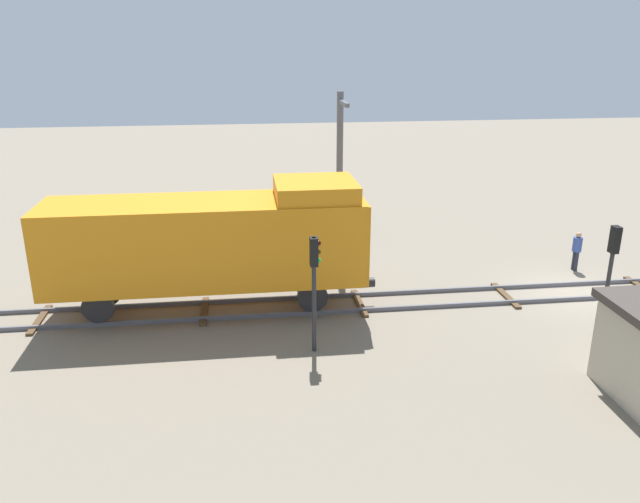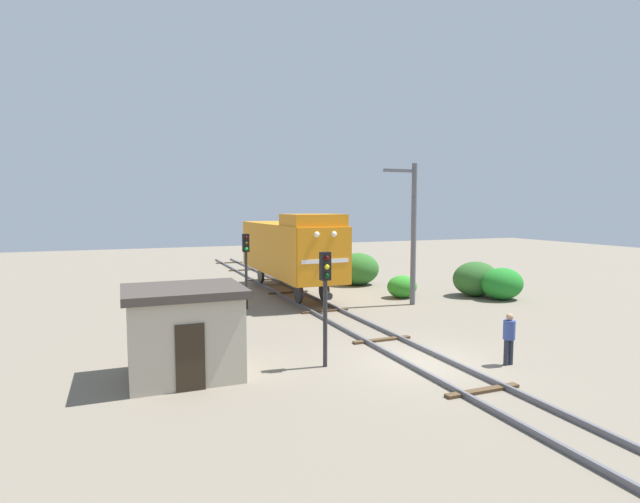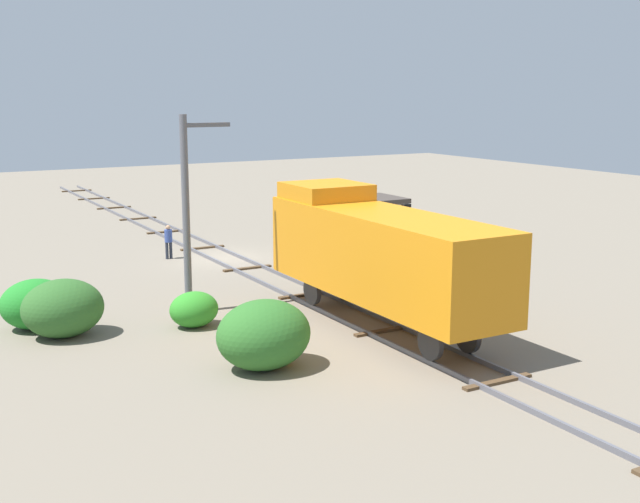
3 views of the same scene
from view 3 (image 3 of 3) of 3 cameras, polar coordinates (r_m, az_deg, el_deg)
name	(u,v)px [view 3 (image 3 of 3)]	position (r m, az deg, el deg)	size (l,w,h in m)	color
ground_plane	(224,258)	(40.22, -6.87, -0.48)	(103.16, 103.16, 0.00)	#756B5B
railway_track	(224,257)	(40.20, -6.88, -0.38)	(2.40, 68.78, 0.16)	#595960
locomotive	(379,251)	(27.58, 4.23, 0.02)	(2.90, 11.60, 4.60)	orange
traffic_signal_near	(288,204)	(40.36, -2.31, 3.37)	(0.32, 0.34, 3.71)	#262628
traffic_signal_mid	(405,232)	(32.11, 6.10, 1.37)	(0.32, 0.34, 3.79)	#262628
worker_near_track	(168,239)	(40.33, -10.73, 0.87)	(0.38, 0.38, 1.70)	#262B38
catenary_mast	(188,209)	(29.88, -9.40, 3.01)	(1.94, 0.28, 7.37)	#595960
relay_hut	(367,223)	(42.05, 3.38, 2.02)	(3.50, 2.90, 2.74)	#B2A893
bush_near	(264,335)	(24.00, -4.02, -5.93)	(2.90, 2.38, 2.11)	#2D6626
bush_mid	(36,304)	(29.70, -19.57, -3.54)	(2.43, 1.99, 1.77)	#217B26
bush_far	(194,309)	(28.59, -8.95, -4.09)	(1.75, 1.43, 1.27)	#2E8726
bush_back	(63,308)	(28.38, -17.81, -3.87)	(2.74, 2.24, 1.99)	#2D5D26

